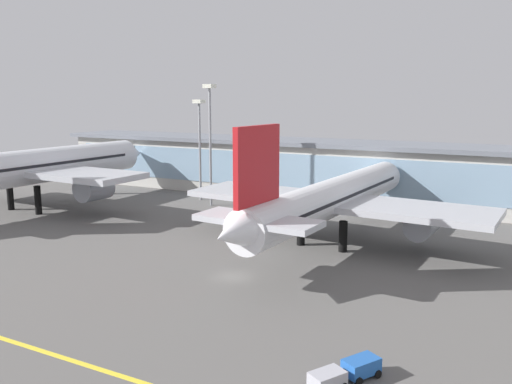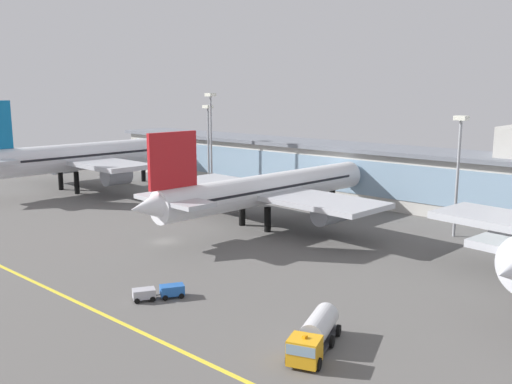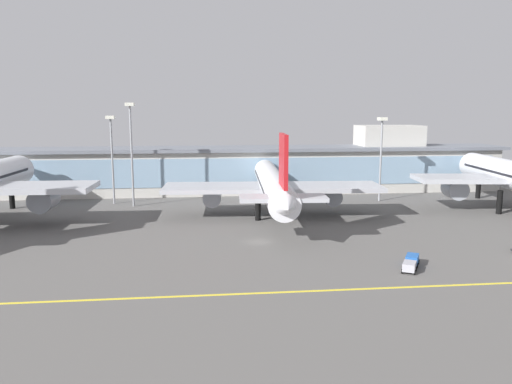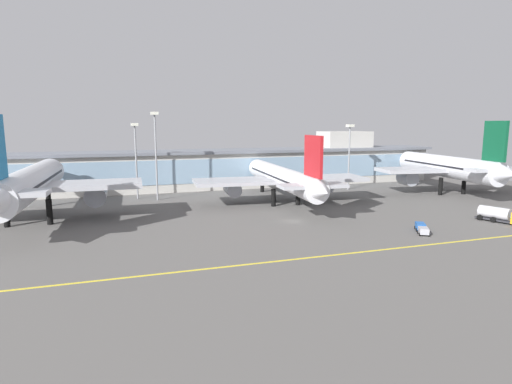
{
  "view_description": "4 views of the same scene",
  "coord_description": "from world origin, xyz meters",
  "px_view_note": "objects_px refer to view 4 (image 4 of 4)",
  "views": [
    {
      "loc": [
        28.31,
        -48.15,
        19.61
      ],
      "look_at": [
        -5.37,
        15.76,
        6.6
      ],
      "focal_mm": 36.97,
      "sensor_mm": 36.0,
      "label": 1
    },
    {
      "loc": [
        65.22,
        -51.83,
        22.82
      ],
      "look_at": [
        5.29,
        14.86,
        6.26
      ],
      "focal_mm": 39.31,
      "sensor_mm": 36.0,
      "label": 2
    },
    {
      "loc": [
        -8.76,
        -74.65,
        20.24
      ],
      "look_at": [
        0.43,
        7.73,
        6.62
      ],
      "focal_mm": 34.78,
      "sensor_mm": 36.0,
      "label": 3
    },
    {
      "loc": [
        -32.44,
        -74.74,
        19.07
      ],
      "look_at": [
        -5.69,
        6.18,
        5.17
      ],
      "focal_mm": 29.49,
      "sensor_mm": 36.0,
      "label": 4
    }
  ],
  "objects_px": {
    "airliner_near_left": "(30,184)",
    "apron_light_mast_centre": "(136,148)",
    "apron_light_mast_west": "(349,146)",
    "airliner_far_right": "(447,167)",
    "fuel_tanker_truck": "(503,215)",
    "apron_light_mast_east": "(156,142)",
    "baggage_tug_near": "(422,228)",
    "airliner_near_right": "(282,178)"
  },
  "relations": [
    {
      "from": "airliner_near_right",
      "to": "baggage_tug_near",
      "type": "distance_m",
      "value": 36.6
    },
    {
      "from": "airliner_near_left",
      "to": "airliner_near_right",
      "type": "bearing_deg",
      "value": -84.8
    },
    {
      "from": "airliner_near_left",
      "to": "baggage_tug_near",
      "type": "relative_size",
      "value": 9.63
    },
    {
      "from": "airliner_near_left",
      "to": "apron_light_mast_west",
      "type": "bearing_deg",
      "value": -76.03
    },
    {
      "from": "apron_light_mast_centre",
      "to": "baggage_tug_near",
      "type": "bearing_deg",
      "value": -47.89
    },
    {
      "from": "airliner_near_left",
      "to": "fuel_tanker_truck",
      "type": "height_order",
      "value": "airliner_near_left"
    },
    {
      "from": "airliner_near_left",
      "to": "apron_light_mast_east",
      "type": "relative_size",
      "value": 2.46
    },
    {
      "from": "airliner_far_right",
      "to": "fuel_tanker_truck",
      "type": "bearing_deg",
      "value": 161.37
    },
    {
      "from": "airliner_far_right",
      "to": "apron_light_mast_east",
      "type": "xyz_separation_m",
      "value": [
        -77.06,
        13.78,
        7.28
      ]
    },
    {
      "from": "airliner_near_right",
      "to": "apron_light_mast_centre",
      "type": "bearing_deg",
      "value": 65.91
    },
    {
      "from": "airliner_near_right",
      "to": "airliner_far_right",
      "type": "height_order",
      "value": "airliner_far_right"
    },
    {
      "from": "airliner_near_left",
      "to": "apron_light_mast_centre",
      "type": "relative_size",
      "value": 2.81
    },
    {
      "from": "baggage_tug_near",
      "to": "airliner_far_right",
      "type": "bearing_deg",
      "value": -16.73
    },
    {
      "from": "baggage_tug_near",
      "to": "apron_light_mast_east",
      "type": "bearing_deg",
      "value": 71.09
    },
    {
      "from": "apron_light_mast_west",
      "to": "apron_light_mast_centre",
      "type": "relative_size",
      "value": 0.98
    },
    {
      "from": "apron_light_mast_east",
      "to": "baggage_tug_near",
      "type": "bearing_deg",
      "value": -48.87
    },
    {
      "from": "fuel_tanker_truck",
      "to": "apron_light_mast_east",
      "type": "bearing_deg",
      "value": -147.27
    },
    {
      "from": "airliner_near_left",
      "to": "airliner_near_right",
      "type": "height_order",
      "value": "airliner_near_left"
    },
    {
      "from": "airliner_near_left",
      "to": "fuel_tanker_truck",
      "type": "distance_m",
      "value": 92.1
    },
    {
      "from": "apron_light_mast_west",
      "to": "apron_light_mast_east",
      "type": "bearing_deg",
      "value": -179.71
    },
    {
      "from": "airliner_near_right",
      "to": "airliner_far_right",
      "type": "bearing_deg",
      "value": -86.43
    },
    {
      "from": "baggage_tug_near",
      "to": "apron_light_mast_west",
      "type": "distance_m",
      "value": 50.92
    },
    {
      "from": "fuel_tanker_truck",
      "to": "apron_light_mast_centre",
      "type": "distance_m",
      "value": 83.57
    },
    {
      "from": "baggage_tug_near",
      "to": "apron_light_mast_centre",
      "type": "distance_m",
      "value": 69.76
    },
    {
      "from": "fuel_tanker_truck",
      "to": "apron_light_mast_centre",
      "type": "height_order",
      "value": "apron_light_mast_centre"
    },
    {
      "from": "apron_light_mast_west",
      "to": "airliner_far_right",
      "type": "bearing_deg",
      "value": -32.1
    },
    {
      "from": "fuel_tanker_truck",
      "to": "apron_light_mast_west",
      "type": "bearing_deg",
      "value": 168.02
    },
    {
      "from": "airliner_far_right",
      "to": "apron_light_mast_centre",
      "type": "relative_size",
      "value": 2.55
    },
    {
      "from": "airliner_far_right",
      "to": "apron_light_mast_east",
      "type": "relative_size",
      "value": 2.23
    },
    {
      "from": "airliner_near_right",
      "to": "apron_light_mast_east",
      "type": "xyz_separation_m",
      "value": [
        -28.15,
        13.71,
        8.36
      ]
    },
    {
      "from": "fuel_tanker_truck",
      "to": "airliner_far_right",
      "type": "bearing_deg",
      "value": 133.98
    },
    {
      "from": "airliner_near_left",
      "to": "apron_light_mast_east",
      "type": "xyz_separation_m",
      "value": [
        25.53,
        16.69,
        7.0
      ]
    },
    {
      "from": "apron_light_mast_centre",
      "to": "apron_light_mast_east",
      "type": "relative_size",
      "value": 0.88
    },
    {
      "from": "baggage_tug_near",
      "to": "apron_light_mast_east",
      "type": "xyz_separation_m",
      "value": [
        -41.39,
        47.41,
        13.71
      ]
    },
    {
      "from": "apron_light_mast_centre",
      "to": "apron_light_mast_east",
      "type": "distance_m",
      "value": 6.06
    },
    {
      "from": "apron_light_mast_centre",
      "to": "airliner_near_left",
      "type": "bearing_deg",
      "value": -135.88
    },
    {
      "from": "apron_light_mast_centre",
      "to": "apron_light_mast_west",
      "type": "bearing_deg",
      "value": -3.16
    },
    {
      "from": "airliner_far_right",
      "to": "fuel_tanker_truck",
      "type": "distance_m",
      "value": 36.38
    },
    {
      "from": "airliner_near_left",
      "to": "fuel_tanker_truck",
      "type": "relative_size",
      "value": 5.78
    },
    {
      "from": "baggage_tug_near",
      "to": "apron_light_mast_east",
      "type": "height_order",
      "value": "apron_light_mast_east"
    },
    {
      "from": "airliner_near_left",
      "to": "apron_light_mast_east",
      "type": "bearing_deg",
      "value": -54.81
    },
    {
      "from": "fuel_tanker_truck",
      "to": "apron_light_mast_centre",
      "type": "bearing_deg",
      "value": -147.3
    }
  ]
}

